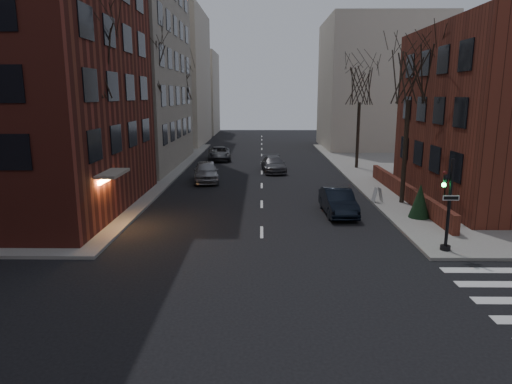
# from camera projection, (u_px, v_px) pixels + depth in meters

# --- Properties ---
(ground) EXTENTS (160.00, 160.00, 0.00)m
(ground) POSITION_uv_depth(u_px,v_px,m) (262.00, 376.00, 11.18)
(ground) COLOR black
(ground) RESTS_ON ground
(building_left_tan) EXTENTS (18.00, 18.00, 28.00)m
(building_left_tan) POSITION_uv_depth(u_px,v_px,m) (77.00, 14.00, 41.71)
(building_left_tan) COLOR gray
(building_left_tan) RESTS_ON ground
(low_wall_right) EXTENTS (0.35, 16.00, 1.00)m
(low_wall_right) POSITION_uv_depth(u_px,v_px,m) (405.00, 191.00, 29.51)
(low_wall_right) COLOR maroon
(low_wall_right) RESTS_ON sidewalk_far_right
(building_distant_la) EXTENTS (14.00, 16.00, 18.00)m
(building_distant_la) POSITION_uv_depth(u_px,v_px,m) (154.00, 78.00, 63.27)
(building_distant_la) COLOR #B7AD9B
(building_distant_la) RESTS_ON ground
(building_distant_ra) EXTENTS (14.00, 14.00, 16.00)m
(building_distant_ra) POSITION_uv_depth(u_px,v_px,m) (379.00, 85.00, 58.22)
(building_distant_ra) COLOR #B7AD9B
(building_distant_ra) RESTS_ON ground
(building_distant_lb) EXTENTS (10.00, 12.00, 14.00)m
(building_distant_lb) POSITION_uv_depth(u_px,v_px,m) (188.00, 93.00, 80.29)
(building_distant_lb) COLOR #B7AD9B
(building_distant_lb) RESTS_ON ground
(traffic_signal) EXTENTS (0.76, 0.44, 4.00)m
(traffic_signal) POSITION_uv_depth(u_px,v_px,m) (447.00, 211.00, 19.48)
(traffic_signal) COLOR black
(traffic_signal) RESTS_ON sidewalk_far_right
(tree_left_a) EXTENTS (4.18, 4.18, 10.26)m
(tree_left_a) POSITION_uv_depth(u_px,v_px,m) (90.00, 61.00, 23.21)
(tree_left_a) COLOR #2D231C
(tree_left_a) RESTS_ON sidewalk_far_left
(tree_left_b) EXTENTS (4.40, 4.40, 10.80)m
(tree_left_b) POSITION_uv_depth(u_px,v_px,m) (147.00, 66.00, 34.85)
(tree_left_b) COLOR #2D231C
(tree_left_b) RESTS_ON sidewalk_far_left
(tree_left_c) EXTENTS (3.96, 3.96, 9.72)m
(tree_left_c) POSITION_uv_depth(u_px,v_px,m) (180.00, 83.00, 48.73)
(tree_left_c) COLOR #2D231C
(tree_left_c) RESTS_ON sidewalk_far_left
(tree_right_a) EXTENTS (3.96, 3.96, 9.72)m
(tree_right_a) POSITION_uv_depth(u_px,v_px,m) (410.00, 73.00, 27.00)
(tree_right_a) COLOR #2D231C
(tree_right_a) RESTS_ON sidewalk_far_right
(tree_right_b) EXTENTS (3.74, 3.74, 9.18)m
(tree_right_b) POSITION_uv_depth(u_px,v_px,m) (360.00, 85.00, 40.78)
(tree_right_b) COLOR #2D231C
(tree_right_b) RESTS_ON sidewalk_far_right
(streetlamp_near) EXTENTS (0.36, 0.36, 6.28)m
(streetlamp_near) POSITION_uv_depth(u_px,v_px,m) (145.00, 132.00, 31.91)
(streetlamp_near) COLOR black
(streetlamp_near) RESTS_ON sidewalk_far_left
(streetlamp_far) EXTENTS (0.36, 0.36, 6.28)m
(streetlamp_far) POSITION_uv_depth(u_px,v_px,m) (189.00, 118.00, 51.47)
(streetlamp_far) COLOR black
(streetlamp_far) RESTS_ON sidewalk_far_left
(parked_sedan) EXTENTS (1.76, 4.56, 1.48)m
(parked_sedan) POSITION_uv_depth(u_px,v_px,m) (338.00, 202.00, 26.23)
(parked_sedan) COLOR black
(parked_sedan) RESTS_ON ground
(car_lane_silver) EXTENTS (2.53, 5.01, 1.64)m
(car_lane_silver) POSITION_uv_depth(u_px,v_px,m) (206.00, 171.00, 36.09)
(car_lane_silver) COLOR gray
(car_lane_silver) RESTS_ON ground
(car_lane_gray) EXTENTS (2.38, 4.92, 1.38)m
(car_lane_gray) POSITION_uv_depth(u_px,v_px,m) (274.00, 164.00, 40.70)
(car_lane_gray) COLOR #434449
(car_lane_gray) RESTS_ON ground
(car_lane_far) EXTENTS (2.80, 5.25, 1.41)m
(car_lane_far) POSITION_uv_depth(u_px,v_px,m) (219.00, 153.00, 48.13)
(car_lane_far) COLOR #38393D
(car_lane_far) RESTS_ON ground
(sandwich_board) EXTENTS (0.47, 0.61, 0.92)m
(sandwich_board) POSITION_uv_depth(u_px,v_px,m) (378.00, 195.00, 28.68)
(sandwich_board) COLOR silver
(sandwich_board) RESTS_ON sidewalk_far_right
(evergreen_shrub) EXTENTS (1.35, 1.35, 1.87)m
(evergreen_shrub) POSITION_uv_depth(u_px,v_px,m) (420.00, 201.00, 24.92)
(evergreen_shrub) COLOR black
(evergreen_shrub) RESTS_ON sidewalk_far_right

